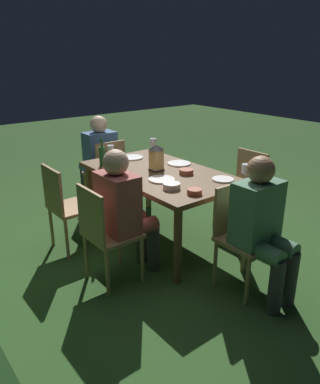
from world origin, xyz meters
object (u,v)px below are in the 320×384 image
plate_b (162,179)px  plate_d (179,163)px  chair_side_left_a (243,187)px  plate_a (223,179)px  chair_side_right_b (66,204)px  wine_glass_a (153,143)px  bowl_bread (120,163)px  plate_c (132,157)px  chair_head_far (107,171)px  person_in_blue (98,156)px  chair_side_right_a (105,231)px  bowl_olives (172,186)px  lantern_centerpiece (156,156)px  bowl_salad (195,191)px  dining_table (160,177)px  wine_glass_d (111,150)px  person_in_rust (124,208)px  wine_glass_b (117,163)px  wine_glass_c (246,170)px  bowl_dip (186,171)px  person_in_green (263,223)px  green_bottle_on_table (102,156)px  chair_head_near (241,232)px

plate_b → plate_d: same height
chair_side_left_a → plate_a: size_ratio=4.27×
chair_side_right_b → wine_glass_a: wine_glass_a is taller
chair_side_right_b → bowl_bread: size_ratio=6.97×
plate_c → bowl_bread: 0.32m
chair_head_far → person_in_blue: person_in_blue is taller
chair_side_right_a → bowl_olives: (-0.10, -0.63, 0.28)m
chair_side_right_b → wine_glass_a: bearing=-77.6°
lantern_centerpiece → bowl_salad: bearing=167.5°
dining_table → plate_c: 0.60m
wine_glass_d → bowl_salad: (-1.35, 0.00, -0.09)m
wine_glass_d → plate_a: size_ratio=0.83×
chair_head_far → person_in_rust: bearing=154.9°
dining_table → wine_glass_b: (0.17, 0.39, 0.17)m
wine_glass_b → wine_glass_c: bearing=-138.8°
chair_side_left_a → wine_glass_b: wine_glass_b is taller
chair_head_far → bowl_dip: size_ratio=6.28×
person_in_green → person_in_blue: same height
person_in_rust → bowl_bread: (0.79, -0.46, 0.13)m
wine_glass_a → wine_glass_b: bearing=120.7°
person_in_blue → bowl_salad: 1.97m
wine_glass_b → wine_glass_c: same height
chair_side_right_a → wine_glass_a: bearing=-51.3°
wine_glass_c → plate_c: size_ratio=0.68×
green_bottle_on_table → plate_b: (-0.77, -0.18, -0.10)m
person_in_green → wine_glass_b: 1.51m
chair_side_left_a → bowl_dip: 0.79m
chair_side_right_a → wine_glass_b: wine_glass_b is taller
person_in_rust → wine_glass_b: (0.54, -0.28, 0.22)m
chair_head_near → plate_d: (1.15, -0.32, 0.26)m
wine_glass_a → plate_c: wine_glass_a is taller
dining_table → bowl_bread: (0.42, 0.21, 0.08)m
wine_glass_d → lantern_centerpiece: bearing=-165.5°
bowl_salad → dining_table: bearing=-14.1°
person_in_blue → chair_side_right_a: bearing=152.0°
wine_glass_b → bowl_bread: (0.24, -0.18, -0.09)m
wine_glass_b → person_in_green: bearing=-164.7°
chair_side_right_a → wine_glass_b: 0.81m
person_in_rust → plate_a: (-0.21, -0.96, 0.11)m
person_in_blue → person_in_rust: 1.77m
person_in_green → plate_b: (1.04, 0.16, 0.11)m
wine_glass_c → bowl_salad: size_ratio=1.34×
wine_glass_c → plate_c: (1.33, 0.34, -0.11)m
chair_side_right_b → bowl_dip: chair_side_right_b is taller
plate_a → bowl_dip: bearing=22.0°
green_bottle_on_table → bowl_dip: size_ratio=2.09×
wine_glass_a → plate_b: (-0.88, 0.57, -0.11)m
person_in_green → plate_b: person_in_green is taller
wine_glass_a → plate_d: wine_glass_a is taller
chair_side_left_a → green_bottle_on_table: (0.90, 1.22, 0.36)m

